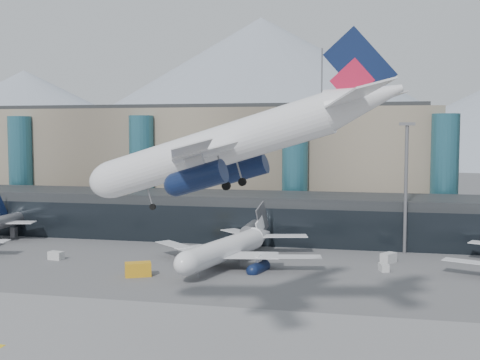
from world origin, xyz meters
name	(u,v)px	position (x,y,z in m)	size (l,w,h in m)	color
ground	(183,316)	(0.00, 0.00, 0.00)	(900.00, 900.00, 0.00)	#515154
runway_strip	(139,358)	(0.00, -15.00, 0.02)	(400.00, 40.00, 0.04)	slate
runway_markings	(139,358)	(0.00, -15.00, 0.05)	(128.00, 1.00, 0.02)	gold
concourse	(263,217)	(-0.02, 57.73, 4.97)	(170.00, 27.00, 10.00)	black
terminal_main	(196,162)	(-25.00, 90.00, 15.44)	(130.00, 30.00, 31.00)	gray
teal_towers	(216,171)	(-14.99, 74.01, 14.01)	(116.40, 19.40, 46.00)	#296274
mountain_ridge	(363,102)	(15.97, 380.00, 45.74)	(910.00, 400.00, 110.00)	gray
lightmast_mid	(406,180)	(30.00, 48.00, 14.42)	(3.00, 1.20, 25.60)	slate
hero_jet	(244,131)	(10.33, -10.67, 23.78)	(37.42, 37.62, 12.19)	white
jet_parked_mid	(234,240)	(-0.65, 31.63, 4.29)	(34.12, 35.33, 11.34)	white
veh_a	(56,256)	(-33.77, 27.82, 0.77)	(2.73, 1.54, 1.54)	#BBBBBB
veh_b	(190,251)	(-10.88, 38.30, 0.67)	(2.31, 1.42, 1.33)	orange
veh_d	(388,258)	(26.71, 38.46, 0.90)	(3.15, 1.69, 1.80)	#BBBBBB
veh_g	(384,267)	(25.76, 31.40, 0.66)	(2.25, 1.31, 1.31)	#BBBBBB
veh_h	(138,269)	(-13.89, 18.93, 1.16)	(4.20, 2.21, 2.32)	orange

